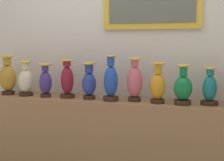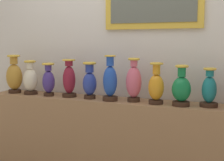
% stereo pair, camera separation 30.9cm
% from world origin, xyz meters
% --- Properties ---
extents(display_shelf, '(2.73, 0.37, 0.81)m').
position_xyz_m(display_shelf, '(0.00, 0.00, 0.41)').
color(display_shelf, '#99704C').
rests_on(display_shelf, ground_plane).
extents(back_wall, '(4.02, 0.14, 2.68)m').
position_xyz_m(back_wall, '(0.01, 0.24, 1.36)').
color(back_wall, silver).
rests_on(back_wall, ground_plane).
extents(vase_ochre, '(0.18, 0.18, 0.43)m').
position_xyz_m(vase_ochre, '(-1.17, -0.02, 1.00)').
color(vase_ochre, '#382319').
rests_on(vase_ochre, display_shelf).
extents(vase_ivory, '(0.16, 0.16, 0.37)m').
position_xyz_m(vase_ivory, '(-0.94, -0.04, 0.97)').
color(vase_ivory, '#382319').
rests_on(vase_ivory, display_shelf).
extents(vase_indigo, '(0.13, 0.13, 0.35)m').
position_xyz_m(vase_indigo, '(-0.70, -0.05, 0.98)').
color(vase_indigo, '#382319').
rests_on(vase_indigo, display_shelf).
extents(vase_burgundy, '(0.15, 0.15, 0.39)m').
position_xyz_m(vase_burgundy, '(-0.47, -0.02, 0.99)').
color(vase_burgundy, '#382319').
rests_on(vase_burgundy, display_shelf).
extents(vase_cobalt, '(0.14, 0.14, 0.37)m').
position_xyz_m(vase_cobalt, '(-0.23, -0.04, 0.98)').
color(vase_cobalt, '#382319').
rests_on(vase_cobalt, display_shelf).
extents(vase_sapphire, '(0.15, 0.15, 0.44)m').
position_xyz_m(vase_sapphire, '(0.01, -0.07, 1.00)').
color(vase_sapphire, '#382319').
rests_on(vase_sapphire, display_shelf).
extents(vase_rose, '(0.15, 0.15, 0.42)m').
position_xyz_m(vase_rose, '(0.23, -0.02, 1.00)').
color(vase_rose, '#382319').
rests_on(vase_rose, display_shelf).
extents(vase_amber, '(0.14, 0.14, 0.38)m').
position_xyz_m(vase_amber, '(0.46, -0.06, 0.98)').
color(vase_amber, '#382319').
rests_on(vase_amber, display_shelf).
extents(vase_emerald, '(0.17, 0.17, 0.37)m').
position_xyz_m(vase_emerald, '(0.69, -0.06, 0.97)').
color(vase_emerald, '#382319').
rests_on(vase_emerald, display_shelf).
extents(vase_teal, '(0.16, 0.16, 0.34)m').
position_xyz_m(vase_teal, '(0.92, -0.01, 0.96)').
color(vase_teal, '#382319').
rests_on(vase_teal, display_shelf).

